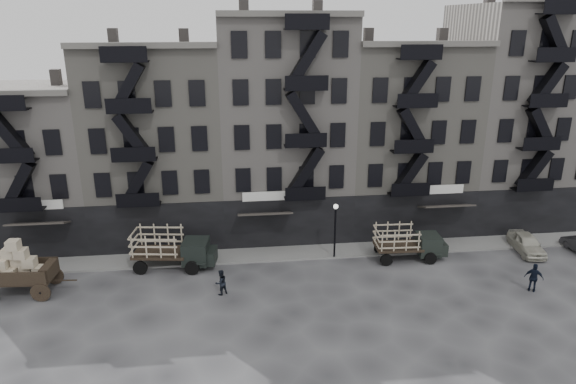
{
  "coord_description": "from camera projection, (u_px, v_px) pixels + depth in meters",
  "views": [
    {
      "loc": [
        -4.49,
        -31.23,
        16.82
      ],
      "look_at": [
        -0.29,
        4.0,
        4.86
      ],
      "focal_mm": 32.0,
      "sensor_mm": 36.0,
      "label": 1
    }
  ],
  "objects": [
    {
      "name": "pedestrian_mid",
      "position": [
        221.0,
        282.0,
        32.82
      ],
      "size": [
        1.04,
        1.0,
        1.69
      ],
      "primitive_type": "imported",
      "rotation": [
        0.0,
        0.0,
        3.75
      ],
      "color": "black",
      "rests_on": "ground"
    },
    {
      "name": "building_mideast",
      "position": [
        401.0,
        136.0,
        43.24
      ],
      "size": [
        10.0,
        11.35,
        16.2
      ],
      "color": "gray",
      "rests_on": "ground"
    },
    {
      "name": "building_midwest",
      "position": [
        159.0,
        142.0,
        40.99
      ],
      "size": [
        10.0,
        11.35,
        16.2
      ],
      "color": "gray",
      "rests_on": "ground"
    },
    {
      "name": "building_west",
      "position": [
        31.0,
        164.0,
        40.35
      ],
      "size": [
        10.0,
        11.35,
        13.2
      ],
      "color": "gray",
      "rests_on": "ground"
    },
    {
      "name": "ground",
      "position": [
        299.0,
        277.0,
        35.27
      ],
      "size": [
        140.0,
        140.0,
        0.0
      ],
      "primitive_type": "plane",
      "color": "#38383A",
      "rests_on": "ground"
    },
    {
      "name": "stake_truck_east",
      "position": [
        408.0,
        240.0,
        37.51
      ],
      "size": [
        5.28,
        2.38,
        2.6
      ],
      "rotation": [
        0.0,
        0.0,
        -0.05
      ],
      "color": "black",
      "rests_on": "ground"
    },
    {
      "name": "wagon",
      "position": [
        17.0,
        264.0,
        32.55
      ],
      "size": [
        4.53,
        2.66,
        3.7
      ],
      "rotation": [
        0.0,
        0.0,
        -0.07
      ],
      "color": "black",
      "rests_on": "ground"
    },
    {
      "name": "building_east",
      "position": [
        515.0,
        116.0,
        43.88
      ],
      "size": [
        10.0,
        11.35,
        19.2
      ],
      "color": "gray",
      "rests_on": "ground"
    },
    {
      "name": "sidewalk",
      "position": [
        292.0,
        253.0,
        38.77
      ],
      "size": [
        55.0,
        2.5,
        0.15
      ],
      "primitive_type": "cube",
      "color": "slate",
      "rests_on": "ground"
    },
    {
      "name": "stake_truck_west",
      "position": [
        172.0,
        246.0,
        36.16
      ],
      "size": [
        5.99,
        3.02,
        2.89
      ],
      "rotation": [
        0.0,
        0.0,
        -0.13
      ],
      "color": "black",
      "rests_on": "ground"
    },
    {
      "name": "building_center",
      "position": [
        283.0,
        127.0,
        41.79
      ],
      "size": [
        10.0,
        11.35,
        18.2
      ],
      "color": "gray",
      "rests_on": "ground"
    },
    {
      "name": "lamp_post",
      "position": [
        335.0,
        224.0,
        37.16
      ],
      "size": [
        0.36,
        0.36,
        4.28
      ],
      "color": "black",
      "rests_on": "ground"
    },
    {
      "name": "car_east",
      "position": [
        527.0,
        243.0,
        38.89
      ],
      "size": [
        2.15,
        4.33,
        1.42
      ],
      "primitive_type": "imported",
      "rotation": [
        0.0,
        0.0,
        -0.12
      ],
      "color": "#B1AF9F",
      "rests_on": "ground"
    },
    {
      "name": "policeman",
      "position": [
        534.0,
        278.0,
        33.15
      ],
      "size": [
        1.22,
        1.01,
        1.95
      ],
      "primitive_type": "imported",
      "rotation": [
        0.0,
        0.0,
        2.59
      ],
      "color": "black",
      "rests_on": "ground"
    }
  ]
}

